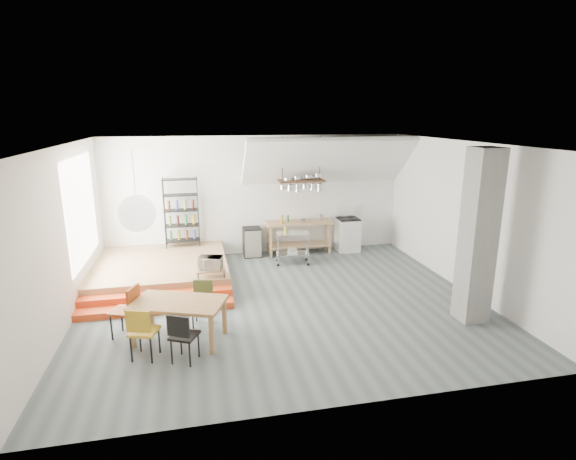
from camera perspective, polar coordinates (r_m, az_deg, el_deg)
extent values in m
plane|color=#4E585A|center=(9.34, -0.72, -9.11)|extent=(8.00, 8.00, 0.00)
cube|color=silver|center=(12.20, -4.00, 4.37)|extent=(8.00, 0.04, 3.20)
cube|color=silver|center=(8.97, -26.68, -0.90)|extent=(0.04, 7.00, 3.20)
cube|color=silver|center=(10.36, 21.50, 1.55)|extent=(0.04, 7.00, 3.20)
cube|color=white|center=(8.58, -0.79, 10.88)|extent=(8.00, 7.00, 0.02)
cube|color=white|center=(11.88, 5.07, 8.70)|extent=(4.40, 1.44, 1.32)
cube|color=white|center=(10.34, -24.72, 2.34)|extent=(0.02, 2.50, 2.20)
cube|color=#9C754E|center=(11.01, -15.75, -4.82)|extent=(3.00, 3.00, 0.40)
cube|color=#D84419|center=(9.25, -16.37, -9.54)|extent=(3.00, 0.35, 0.13)
cube|color=#D84419|center=(9.54, -16.26, -8.33)|extent=(3.00, 0.35, 0.27)
cube|color=slate|center=(8.77, 22.99, -0.82)|extent=(0.50, 0.50, 3.20)
cube|color=#9C754E|center=(12.21, 1.41, 0.96)|extent=(1.80, 0.60, 0.06)
cube|color=#9C754E|center=(12.38, 1.39, -1.88)|extent=(1.70, 0.55, 0.04)
cube|color=#9C754E|center=(12.74, 4.76, -0.60)|extent=(0.06, 0.06, 0.86)
cube|color=#9C754E|center=(12.38, -2.53, -1.02)|extent=(0.06, 0.06, 0.86)
cube|color=#9C754E|center=(12.34, 5.34, -1.12)|extent=(0.06, 0.06, 0.86)
cube|color=#9C754E|center=(11.96, -2.18, -1.57)|extent=(0.06, 0.06, 0.86)
cube|color=white|center=(12.71, 7.55, -0.62)|extent=(0.60, 0.60, 0.90)
cube|color=black|center=(12.60, 7.62, 1.44)|extent=(0.58, 0.58, 0.03)
cube|color=white|center=(12.83, 7.22, 2.28)|extent=(0.60, 0.05, 0.25)
cylinder|color=black|center=(12.77, 8.01, 1.72)|extent=(0.18, 0.18, 0.02)
cylinder|color=black|center=(12.68, 6.82, 1.66)|extent=(0.18, 0.18, 0.02)
cylinder|color=black|center=(12.51, 8.44, 1.44)|extent=(0.18, 0.18, 0.02)
cylinder|color=black|center=(12.42, 7.23, 1.38)|extent=(0.18, 0.18, 0.02)
cube|color=#3B2617|center=(11.80, 1.67, 6.26)|extent=(1.20, 0.50, 0.05)
cylinder|color=black|center=(11.62, -0.73, 9.00)|extent=(0.02, 0.02, 1.15)
cylinder|color=black|center=(11.86, 4.07, 9.07)|extent=(0.02, 0.02, 1.15)
cylinder|color=silver|center=(11.67, -0.67, 5.48)|extent=(0.16, 0.16, 0.12)
cylinder|color=silver|center=(11.71, 0.29, 5.41)|extent=(0.20, 0.20, 0.16)
cylinder|color=silver|center=(11.76, 1.25, 5.35)|extent=(0.16, 0.16, 0.20)
cylinder|color=silver|center=(11.80, 2.20, 5.57)|extent=(0.20, 0.20, 0.12)
cylinder|color=silver|center=(11.85, 3.14, 5.50)|extent=(0.16, 0.16, 0.16)
cylinder|color=silver|center=(11.91, 4.07, 5.43)|extent=(0.20, 0.20, 0.20)
cylinder|color=black|center=(12.03, -11.37, 2.51)|extent=(0.02, 0.02, 1.80)
cylinder|color=black|center=(12.05, -15.36, 2.30)|extent=(0.02, 0.02, 1.80)
cylinder|color=black|center=(11.67, -11.33, 2.15)|extent=(0.02, 0.02, 1.80)
cylinder|color=black|center=(11.70, -15.45, 1.93)|extent=(0.02, 0.02, 1.80)
cube|color=black|center=(12.03, -13.17, -1.26)|extent=(0.88, 0.38, 0.02)
cube|color=black|center=(11.93, -13.28, 0.58)|extent=(0.88, 0.38, 0.02)
cube|color=black|center=(11.84, -13.39, 2.46)|extent=(0.88, 0.38, 0.02)
cube|color=black|center=(11.77, -13.51, 4.37)|extent=(0.88, 0.38, 0.02)
cube|color=black|center=(11.71, -13.62, 6.29)|extent=(0.88, 0.38, 0.03)
cylinder|color=#327E37|center=(11.99, -13.21, -0.62)|extent=(0.07, 0.07, 0.24)
cylinder|color=#9E8E1A|center=(11.90, -13.32, 1.24)|extent=(0.07, 0.07, 0.24)
cylinder|color=brown|center=(11.82, -13.43, 3.13)|extent=(0.07, 0.07, 0.24)
cube|color=#9C754E|center=(9.69, -9.79, -4.95)|extent=(0.60, 0.40, 0.03)
cylinder|color=black|center=(9.89, -8.25, -4.99)|extent=(0.02, 0.02, 0.13)
cylinder|color=black|center=(9.87, -11.38, -5.16)|extent=(0.02, 0.02, 0.13)
cylinder|color=black|center=(9.57, -8.10, -5.66)|extent=(0.02, 0.02, 0.13)
cylinder|color=black|center=(9.55, -11.35, -5.84)|extent=(0.02, 0.02, 0.13)
sphere|color=white|center=(7.60, -18.63, 2.03)|extent=(0.60, 0.60, 0.60)
cube|color=brown|center=(7.81, -13.75, -8.98)|extent=(1.70, 1.32, 0.06)
cube|color=brown|center=(8.05, -8.09, -10.76)|extent=(0.08, 0.08, 0.66)
cube|color=brown|center=(8.51, -16.97, -9.81)|extent=(0.08, 0.08, 0.66)
cube|color=brown|center=(7.44, -9.68, -13.05)|extent=(0.08, 0.08, 0.66)
cube|color=brown|center=(7.94, -19.20, -11.83)|extent=(0.08, 0.08, 0.66)
cube|color=gold|center=(7.54, -17.78, -12.13)|extent=(0.51, 0.51, 0.04)
cube|color=gold|center=(7.28, -18.52, -10.97)|extent=(0.38, 0.16, 0.35)
cylinder|color=black|center=(7.58, -19.29, -14.08)|extent=(0.03, 0.03, 0.44)
cylinder|color=black|center=(7.45, -16.98, -14.40)|extent=(0.03, 0.03, 0.44)
cylinder|color=black|center=(7.83, -18.27, -13.01)|extent=(0.03, 0.03, 0.44)
cylinder|color=black|center=(7.71, -16.03, -13.29)|extent=(0.03, 0.03, 0.44)
cube|color=black|center=(7.30, -13.01, -12.93)|extent=(0.51, 0.51, 0.04)
cube|color=black|center=(7.06, -13.78, -11.81)|extent=(0.34, 0.20, 0.33)
cylinder|color=black|center=(7.35, -14.57, -14.76)|extent=(0.03, 0.03, 0.42)
cylinder|color=black|center=(7.22, -12.38, -15.19)|extent=(0.03, 0.03, 0.42)
cylinder|color=black|center=(7.58, -13.42, -13.72)|extent=(0.03, 0.03, 0.42)
cylinder|color=black|center=(7.45, -11.29, -14.12)|extent=(0.03, 0.03, 0.42)
cube|color=brown|center=(8.37, -10.85, -9.17)|extent=(0.44, 0.44, 0.04)
cube|color=brown|center=(8.44, -10.72, -7.27)|extent=(0.35, 0.11, 0.32)
cylinder|color=black|center=(8.57, -9.61, -10.11)|extent=(0.03, 0.03, 0.41)
cylinder|color=black|center=(8.62, -11.58, -10.05)|extent=(0.03, 0.03, 0.41)
cylinder|color=black|center=(8.30, -9.95, -10.96)|extent=(0.03, 0.03, 0.41)
cylinder|color=black|center=(8.36, -11.99, -10.89)|extent=(0.03, 0.03, 0.41)
cube|color=#A24317|center=(8.31, -20.06, -9.62)|extent=(0.55, 0.55, 0.04)
cube|color=#A24317|center=(8.11, -19.05, -8.09)|extent=(0.19, 0.39, 0.37)
cylinder|color=black|center=(8.19, -19.46, -11.77)|extent=(0.03, 0.03, 0.46)
cylinder|color=black|center=(8.46, -18.34, -10.82)|extent=(0.03, 0.03, 0.46)
cylinder|color=black|center=(8.36, -21.51, -11.43)|extent=(0.03, 0.03, 0.46)
cylinder|color=black|center=(8.61, -20.35, -10.52)|extent=(0.03, 0.03, 0.46)
cube|color=silver|center=(11.39, 0.60, -0.44)|extent=(0.88, 0.57, 0.04)
cube|color=silver|center=(11.54, 0.59, -2.98)|extent=(0.88, 0.57, 0.03)
cylinder|color=silver|center=(11.73, 2.38, -2.01)|extent=(0.03, 0.03, 0.78)
sphere|color=black|center=(11.84, 2.36, -3.74)|extent=(0.07, 0.07, 0.07)
cylinder|color=silver|center=(11.67, -1.36, -2.08)|extent=(0.03, 0.03, 0.78)
sphere|color=black|center=(11.78, -1.35, -3.83)|extent=(0.07, 0.07, 0.07)
cylinder|color=silver|center=(11.34, 2.60, -2.58)|extent=(0.03, 0.03, 0.78)
sphere|color=black|center=(11.46, 2.58, -4.37)|extent=(0.07, 0.07, 0.07)
cylinder|color=silver|center=(11.28, -1.27, -2.67)|extent=(0.03, 0.03, 0.78)
sphere|color=black|center=(11.40, -1.26, -4.46)|extent=(0.07, 0.07, 0.07)
cube|color=black|center=(12.16, -4.60, -1.52)|extent=(0.46, 0.46, 0.79)
imported|color=beige|center=(9.64, -9.83, -4.12)|extent=(0.55, 0.44, 0.27)
imported|color=silver|center=(12.18, 2.00, 1.20)|extent=(0.24, 0.24, 0.06)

